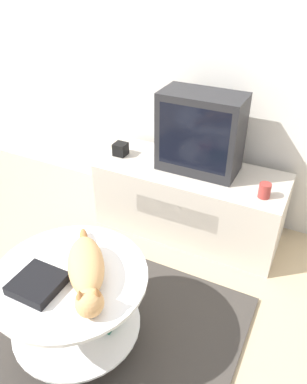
{
  "coord_description": "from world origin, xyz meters",
  "views": [
    {
      "loc": [
        0.85,
        -0.94,
        1.74
      ],
      "look_at": [
        0.09,
        0.58,
        0.62
      ],
      "focal_mm": 35.0,
      "sensor_mm": 36.0,
      "label": 1
    }
  ],
  "objects_px": {
    "tv": "(200,133)",
    "cat": "(86,270)",
    "speaker": "(121,149)",
    "dvd_box": "(38,283)"
  },
  "relations": [
    {
      "from": "dvd_box",
      "to": "cat",
      "type": "height_order",
      "value": "cat"
    },
    {
      "from": "tv",
      "to": "cat",
      "type": "relative_size",
      "value": 1.1
    },
    {
      "from": "speaker",
      "to": "cat",
      "type": "xyz_separation_m",
      "value": [
        0.49,
        -1.12,
        0.02
      ]
    },
    {
      "from": "tv",
      "to": "cat",
      "type": "distance_m",
      "value": 1.19
    },
    {
      "from": "tv",
      "to": "speaker",
      "type": "xyz_separation_m",
      "value": [
        -0.57,
        -0.06,
        -0.22
      ]
    },
    {
      "from": "tv",
      "to": "speaker",
      "type": "bearing_deg",
      "value": -174.09
    },
    {
      "from": "tv",
      "to": "speaker",
      "type": "relative_size",
      "value": 5.84
    },
    {
      "from": "tv",
      "to": "cat",
      "type": "xyz_separation_m",
      "value": [
        -0.08,
        -1.17,
        -0.19
      ]
    },
    {
      "from": "tv",
      "to": "dvd_box",
      "type": "distance_m",
      "value": 1.35
    },
    {
      "from": "speaker",
      "to": "dvd_box",
      "type": "height_order",
      "value": "speaker"
    }
  ]
}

